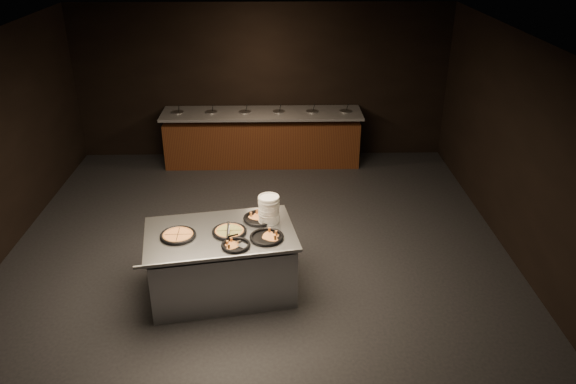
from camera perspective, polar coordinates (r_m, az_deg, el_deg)
name	(u,v)px	position (r m, az deg, el deg)	size (l,w,h in m)	color
room	(255,167)	(6.98, -3.38, 2.58)	(7.02, 8.02, 2.92)	black
salad_bar	(262,141)	(10.66, -2.62, 5.20)	(3.70, 0.83, 1.18)	#4C2912
serving_counter	(222,264)	(6.99, -6.74, -7.25)	(1.94, 1.44, 0.85)	#AEB0B5
plate_stack	(269,209)	(6.87, -1.95, -1.76)	(0.26, 0.26, 0.34)	white
pan_veggie_whole	(178,235)	(6.75, -11.12, -4.32)	(0.42, 0.42, 0.04)	black
pan_cheese_whole	(229,231)	(6.74, -5.97, -3.98)	(0.41, 0.41, 0.04)	black
pan_cheese_slices_a	(260,218)	(6.99, -2.88, -2.66)	(0.41, 0.41, 0.04)	black
pan_cheese_slices_b	(236,245)	(6.46, -5.33, -5.38)	(0.34, 0.34, 0.04)	black
pan_veggie_slices	(267,237)	(6.59, -2.18, -4.57)	(0.40, 0.40, 0.04)	black
server_left	(228,230)	(6.65, -6.07, -3.84)	(0.10, 0.33, 0.16)	#AEB0B5
server_right	(236,239)	(6.48, -5.34, -4.73)	(0.26, 0.24, 0.16)	#AEB0B5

